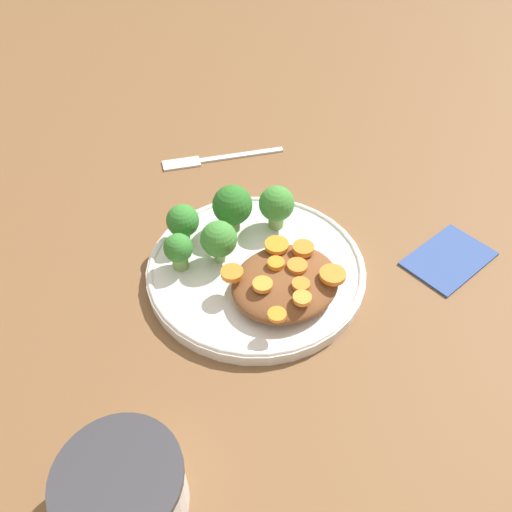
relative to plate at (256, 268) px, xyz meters
The scene contains 21 objects.
ground_plane 0.01m from the plate, ahead, with size 4.00×4.00×0.00m, color brown.
plate is the anchor object (origin of this frame).
dip_bowl 0.27m from the plate, 28.68° to the left, with size 0.10×0.10×0.06m.
stew_mound 0.05m from the plate, 85.81° to the left, with size 0.12×0.11×0.03m, color brown.
broccoli_floret_0 0.06m from the plate, 51.02° to the right, with size 0.04×0.04×0.05m.
broccoli_floret_1 0.08m from the plate, 105.19° to the right, with size 0.05×0.05×0.06m.
broccoli_floret_2 0.08m from the plate, 149.19° to the right, with size 0.04×0.04×0.06m.
broccoli_floret_3 0.10m from the plate, 65.63° to the right, with size 0.04×0.04×0.05m.
broccoli_floret_4 0.09m from the plate, 38.55° to the right, with size 0.03×0.03×0.05m.
carrot_slice_0 0.04m from the plate, 147.38° to the left, with size 0.03×0.03×0.00m, color orange.
carrot_slice_1 0.06m from the plate, 107.07° to the left, with size 0.02×0.02×0.00m, color orange.
carrot_slice_2 0.10m from the plate, 112.73° to the left, with size 0.03×0.03×0.01m, color orange.
carrot_slice_3 0.05m from the plate, 82.27° to the left, with size 0.02×0.02×0.01m, color orange.
carrot_slice_4 0.07m from the plate, 57.42° to the left, with size 0.02×0.02×0.01m, color orange.
carrot_slice_5 0.08m from the plate, 93.66° to the left, with size 0.02×0.02×0.01m, color orange.
carrot_slice_6 0.10m from the plate, 62.70° to the left, with size 0.02×0.02×0.00m, color orange.
carrot_slice_7 0.06m from the plate, 18.55° to the left, with size 0.02×0.02×0.01m, color orange.
carrot_slice_8 0.09m from the plate, 82.50° to the left, with size 0.02×0.02×0.01m, color orange.
carrot_slice_9 0.06m from the plate, 136.53° to the left, with size 0.02×0.02×0.01m, color orange.
fork 0.24m from the plate, 113.42° to the right, with size 0.17×0.09×0.01m.
napkin 0.23m from the plate, 146.22° to the left, with size 0.11×0.07×0.01m.
Camera 1 is at (0.25, 0.30, 0.43)m, focal length 35.00 mm.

